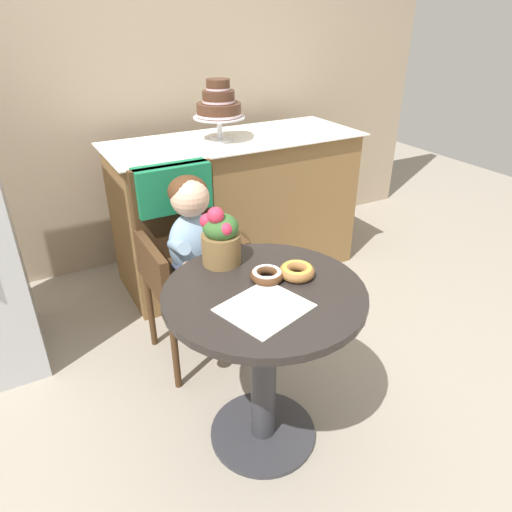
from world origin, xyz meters
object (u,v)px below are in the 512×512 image
Objects in this scene: cafe_table at (264,338)px; wicker_chair at (183,235)px; donut_mid at (267,275)px; donut_front at (297,271)px; tiered_cake_stand at (219,106)px; flower_vase at (221,236)px; seated_child at (195,240)px.

wicker_chair is (-0.03, 0.72, 0.13)m from cafe_table.
cafe_table is 0.73m from wicker_chair.
donut_front is at bearing -17.88° from donut_mid.
tiered_cake_stand is at bearing 76.92° from donut_front.
flower_vase is at bearing 114.07° from donut_mid.
donut_mid is 1.36m from tiered_cake_stand.
donut_mid is at bearing 162.12° from donut_front.
donut_front reaches higher than donut_mid.
cafe_table is 0.41m from flower_vase.
donut_mid is 0.23m from flower_vase.
donut_front is at bearing -103.08° from tiered_cake_stand.
cafe_table is 5.84× the size of donut_mid.
donut_mid is at bearing -81.68° from seated_child.
wicker_chair reaches higher than cafe_table.
donut_mid reaches higher than cafe_table.
donut_front is at bearing -71.50° from seated_child.
seated_child is 0.98m from tiered_cake_stand.
cafe_table is at bearing -108.94° from tiered_cake_stand.
cafe_table is 0.75× the size of wicker_chair.
wicker_chair is 0.16m from seated_child.
wicker_chair is at bearing 104.56° from donut_front.
tiered_cake_stand is (0.30, 1.28, 0.35)m from donut_front.
donut_front is 1.36m from tiered_cake_stand.
tiered_cake_stand is (0.45, 1.30, 0.59)m from cafe_table.
seated_child reaches higher than donut_front.
donut_front is (0.15, 0.02, 0.24)m from cafe_table.
wicker_chair is at bearing 92.56° from cafe_table.
wicker_chair reaches higher than donut_front.
cafe_table is at bearing -86.74° from seated_child.
flower_vase is (-0.01, -0.31, 0.16)m from seated_child.
tiered_cake_stand is (0.48, 0.58, 0.46)m from wicker_chair.
wicker_chair is at bearing 96.38° from donut_mid.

